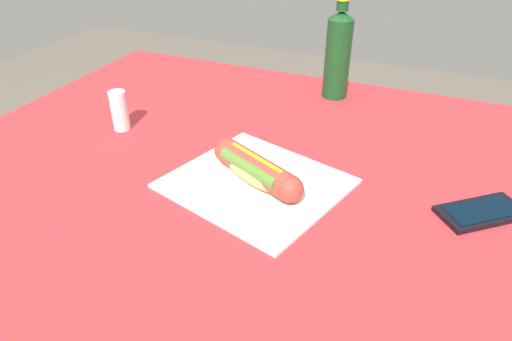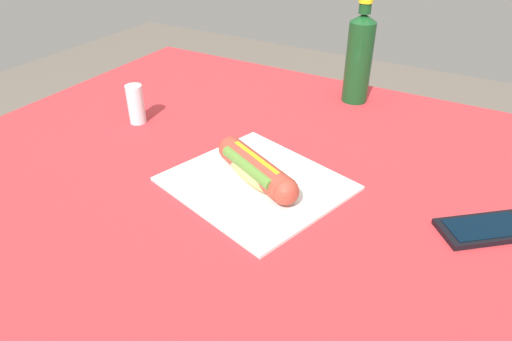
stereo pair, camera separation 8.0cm
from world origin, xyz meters
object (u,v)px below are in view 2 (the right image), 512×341
Objects in this scene: hot_dog at (256,169)px; soda_bottle at (359,57)px; cell_phone at (484,229)px; salt_shaker at (136,104)px.

soda_bottle reaches higher than hot_dog.
hot_dog is 1.32× the size of cell_phone.
salt_shaker is at bearing -13.76° from hot_dog.
soda_bottle is (-0.02, -0.44, 0.08)m from hot_dog.
hot_dog is 2.28× the size of salt_shaker.
hot_dog is 0.37m from cell_phone.
soda_bottle is at bearing -93.10° from hot_dog.
soda_bottle reaches higher than cell_phone.
hot_dog is at bearing 9.98° from cell_phone.
salt_shaker is (0.35, -0.09, 0.01)m from hot_dog.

